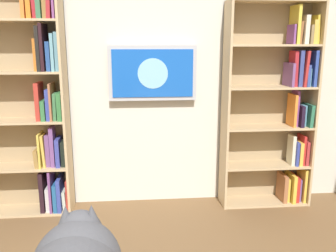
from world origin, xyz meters
name	(u,v)px	position (x,y,z in m)	size (l,w,h in m)	color
wall_back	(147,68)	(0.00, -2.23, 1.35)	(4.52, 0.06, 2.70)	silver
bookshelf_left	(279,108)	(-1.27, -2.06, 0.97)	(0.87, 0.28, 1.96)	tan
bookshelf_right	(33,99)	(1.04, -2.06, 1.09)	(0.82, 0.28, 2.22)	tan
wall_mounted_tv	(153,73)	(-0.05, -2.15, 1.31)	(0.83, 0.07, 0.51)	#B7B7BC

